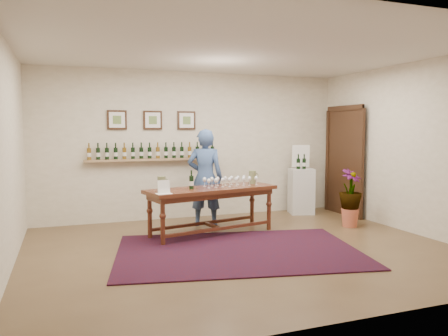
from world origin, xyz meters
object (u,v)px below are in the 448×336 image
object	(u,v)px
tasting_table	(212,195)
display_pedestal	(301,191)
potted_plant	(350,198)
person	(205,178)

from	to	relation	value
tasting_table	display_pedestal	xyz separation A→B (m)	(2.27, 1.06, -0.19)
tasting_table	potted_plant	distance (m)	2.47
tasting_table	potted_plant	bearing A→B (deg)	-19.62
tasting_table	display_pedestal	size ratio (longest dim) A/B	2.46
tasting_table	person	distance (m)	0.68
display_pedestal	potted_plant	bearing A→B (deg)	-82.61
potted_plant	tasting_table	bearing A→B (deg)	172.38
display_pedestal	potted_plant	world-z (taller)	display_pedestal
potted_plant	person	xyz separation A→B (m)	(-2.36, 0.97, 0.35)
display_pedestal	person	xyz separation A→B (m)	(-2.18, -0.42, 0.40)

